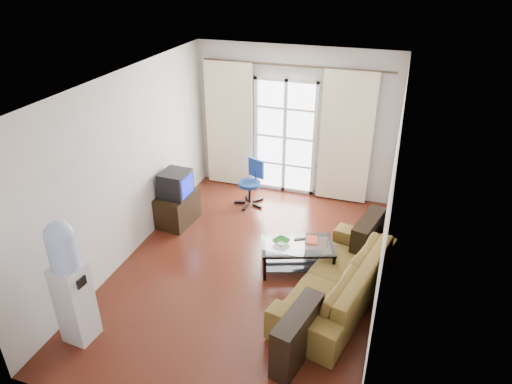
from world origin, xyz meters
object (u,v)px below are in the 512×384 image
water_cooler (70,280)px  sofa (337,279)px  coffee_table (297,253)px  crt_tv (175,184)px  tv_stand (178,208)px  task_chair (251,191)px

water_cooler → sofa: bearing=35.4°
coffee_table → crt_tv: size_ratio=2.35×
tv_stand → water_cooler: bearing=-83.2°
task_chair → water_cooler: bearing=-80.7°
crt_tv → tv_stand: bearing=97.7°
coffee_table → tv_stand: bearing=164.3°
crt_tv → task_chair: 1.48m
sofa → coffee_table: 0.80m
sofa → task_chair: size_ratio=2.90×
water_cooler → tv_stand: bearing=97.0°
sofa → task_chair: (-1.89, 2.09, -0.09)m
coffee_table → tv_stand: (-2.20, 0.62, 0.00)m
crt_tv → task_chair: size_ratio=0.59×
sofa → coffee_table: (-0.64, 0.48, -0.06)m
water_cooler → crt_tv: bearing=97.0°
coffee_table → task_chair: bearing=127.7°
tv_stand → coffee_table: bearing=-10.7°
sofa → crt_tv: crt_tv is taller
tv_stand → water_cooler: water_cooler is taller
coffee_table → task_chair: task_chair is taller
sofa → coffee_table: bearing=-113.0°
water_cooler → coffee_table: bearing=49.7°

